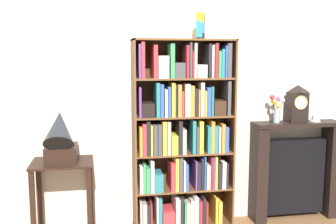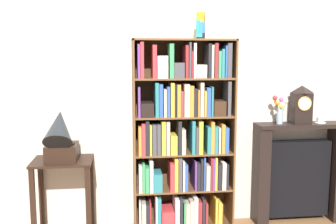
% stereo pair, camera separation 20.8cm
% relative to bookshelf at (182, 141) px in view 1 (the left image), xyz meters
% --- Properties ---
extents(wall_back, '(4.58, 0.08, 2.67)m').
position_rel_bookshelf_xyz_m(wall_back, '(0.05, 0.22, 0.44)').
color(wall_back, beige).
rests_on(wall_back, ground).
extents(bookshelf, '(0.96, 0.34, 1.87)m').
position_rel_bookshelf_xyz_m(bookshelf, '(0.00, 0.00, 0.00)').
color(bookshelf, brown).
rests_on(bookshelf, ground).
extents(cup_stack, '(0.09, 0.08, 0.24)m').
position_rel_bookshelf_xyz_m(cup_stack, '(0.16, -0.02, 1.09)').
color(cup_stack, black).
rests_on(cup_stack, bookshelf).
extents(side_table_left, '(0.55, 0.42, 0.76)m').
position_rel_bookshelf_xyz_m(side_table_left, '(-1.13, -0.03, -0.35)').
color(side_table_left, black).
rests_on(side_table_left, ground).
extents(gramophone, '(0.28, 0.46, 0.54)m').
position_rel_bookshelf_xyz_m(gramophone, '(-1.13, -0.10, 0.10)').
color(gramophone, black).
rests_on(gramophone, side_table_left).
extents(fireplace_mantel, '(0.94, 0.24, 1.04)m').
position_rel_bookshelf_xyz_m(fireplace_mantel, '(1.23, 0.08, -0.38)').
color(fireplace_mantel, black).
rests_on(fireplace_mantel, ground).
extents(mantel_clock, '(0.19, 0.15, 0.38)m').
position_rel_bookshelf_xyz_m(mantel_clock, '(1.22, 0.06, 0.33)').
color(mantel_clock, black).
rests_on(mantel_clock, fireplace_mantel).
extents(flower_vase, '(0.16, 0.09, 0.29)m').
position_rel_bookshelf_xyz_m(flower_vase, '(0.99, 0.05, 0.29)').
color(flower_vase, '#99B2D1').
rests_on(flower_vase, fireplace_mantel).
extents(teacup_with_saucer, '(0.12, 0.11, 0.06)m').
position_rel_bookshelf_xyz_m(teacup_with_saucer, '(1.43, 0.06, 0.17)').
color(teacup_with_saucer, white).
rests_on(teacup_with_saucer, fireplace_mantel).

